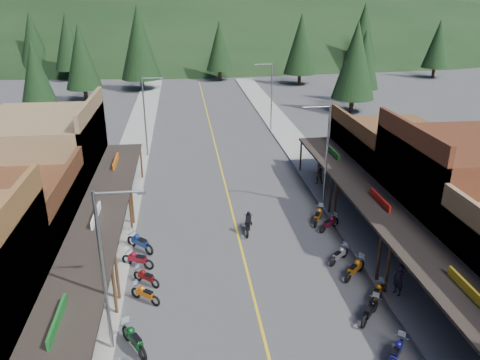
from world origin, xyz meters
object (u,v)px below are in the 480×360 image
object	(u,v)px
bike_east_8	(339,254)
pedestrian_east_a	(399,280)
pine_6	(438,44)
bike_east_7	(355,268)
bike_west_9	(140,242)
shop_west_3	(47,161)
shop_east_2	(456,193)
shop_west_2	(8,232)
streetlight_2	(325,153)
bike_west_6	(145,293)
bike_east_4	(397,352)
streetlight_1	(146,114)
bike_west_7	(146,276)
pine_5	(363,33)
pine_11	(355,60)
bike_east_9	(329,223)
bike_east_10	(318,215)
bike_east_6	(377,292)
streetlight_0	(106,267)
bike_west_8	(138,259)
pine_10	(81,56)
pine_1	(68,41)
pine_9	(364,59)
pine_3	(219,46)
bike_east_5	(370,310)
rider_on_bike	(248,223)
pine_4	(301,44)
pedestrian_east_b	(318,173)
pine_8	(35,73)
pine_7	(33,39)
bike_west_5	(134,338)
streetlight_3	(270,94)
shop_east_3	(391,159)

from	to	relation	value
bike_east_8	pedestrian_east_a	xyz separation A→B (m)	(2.02, -3.81, 0.51)
pine_6	bike_east_7	world-z (taller)	pine_6
bike_east_7	bike_west_9	bearing A→B (deg)	-151.63
shop_west_3	shop_east_2	bearing A→B (deg)	-19.20
shop_west_2	streetlight_2	bearing A→B (deg)	16.92
bike_west_6	bike_east_4	size ratio (longest dim) A/B	0.93
shop_east_2	streetlight_1	distance (m)	29.03
pine_6	bike_west_7	bearing A→B (deg)	-128.64
pine_5	pine_11	size ratio (longest dim) A/B	1.13
bike_east_9	bike_east_10	distance (m)	1.23
shop_west_2	bike_west_7	size ratio (longest dim) A/B	5.81
pine_6	bike_east_6	distance (m)	78.84
streetlight_0	streetlight_2	size ratio (longest dim) A/B	1.00
streetlight_0	bike_west_8	distance (m)	8.04
streetlight_0	pine_10	xyz separation A→B (m)	(-11.05, 56.00, 2.32)
pine_1	pine_9	bearing A→B (deg)	-27.51
pine_3	bike_east_5	distance (m)	71.65
streetlight_2	bike_west_7	xyz separation A→B (m)	(-12.81, -8.86, -3.93)
streetlight_2	rider_on_bike	bearing A→B (deg)	-151.62
pine_11	rider_on_bike	xyz separation A→B (m)	(-19.26, -33.35, -6.51)
shop_east_2	pine_4	xyz separation A→B (m)	(4.22, 58.30, 3.72)
streetlight_1	bike_east_9	xyz separation A→B (m)	(13.36, -17.72, -3.90)
pedestrian_east_b	bike_east_7	bearing A→B (deg)	83.53
pine_8	bike_west_6	distance (m)	45.80
pine_9	streetlight_0	bearing A→B (deg)	-121.25
pine_5	bike_east_10	distance (m)	72.62
pine_7	bike_west_8	xyz separation A→B (m)	(25.53, -74.97, -6.63)
pine_1	bike_west_8	size ratio (longest dim) A/B	5.92
shop_east_2	bike_east_6	xyz separation A→B (m)	(-7.30, -5.66, -2.97)
pine_3	shop_west_3	bearing A→B (deg)	-108.01
bike_east_7	pedestrian_east_b	bearing A→B (deg)	131.01
pine_3	pedestrian_east_b	xyz separation A→B (m)	(3.94, -53.50, -5.42)
pine_3	pine_7	xyz separation A→B (m)	(-36.00, 10.00, 0.75)
bike_east_7	bike_east_8	xyz separation A→B (m)	(-0.36, 1.71, -0.07)
streetlight_1	streetlight_2	bearing A→B (deg)	-45.20
streetlight_1	bike_east_9	distance (m)	22.53
bike_west_5	rider_on_bike	size ratio (longest dim) A/B	1.01
streetlight_0	pine_8	size ratio (longest dim) A/B	0.80
shop_west_2	bike_west_7	bearing A→B (deg)	-17.93
streetlight_0	pine_10	size ratio (longest dim) A/B	0.69
streetlight_3	pine_4	size ratio (longest dim) A/B	0.64
bike_east_10	bike_west_8	bearing A→B (deg)	-131.59
bike_west_8	pine_11	bearing A→B (deg)	-7.94
pine_8	pine_10	size ratio (longest dim) A/B	0.86
bike_east_4	bike_east_8	size ratio (longest dim) A/B	1.09
rider_on_bike	bike_east_8	bearing A→B (deg)	-32.18
bike_west_7	shop_east_3	bearing A→B (deg)	-18.11
pine_8	bike_east_5	distance (m)	53.36
streetlight_0	shop_west_2	bearing A→B (deg)	131.45
streetlight_1	bike_east_9	bearing A→B (deg)	-52.97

